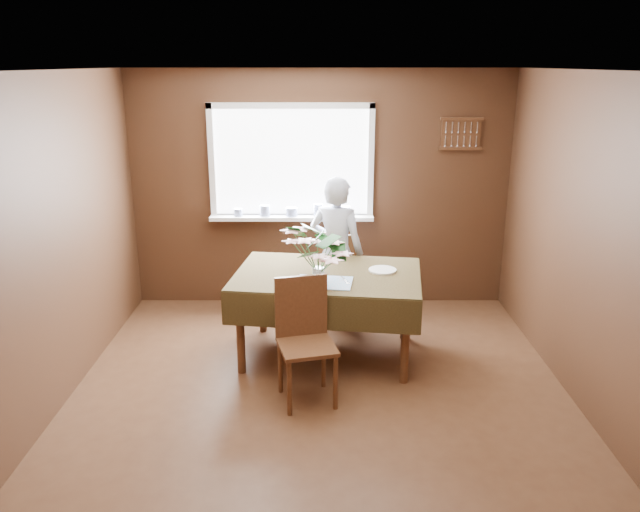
{
  "coord_description": "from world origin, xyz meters",
  "views": [
    {
      "loc": [
        0.0,
        -4.27,
        2.55
      ],
      "look_at": [
        0.0,
        0.55,
        1.05
      ],
      "focal_mm": 35.0,
      "sensor_mm": 36.0,
      "label": 1
    }
  ],
  "objects_px": {
    "dining_table": "(328,283)",
    "chair_far": "(340,272)",
    "chair_near": "(304,334)",
    "flower_bouquet": "(318,250)",
    "seated_woman": "(336,252)"
  },
  "relations": [
    {
      "from": "dining_table",
      "to": "chair_far",
      "type": "height_order",
      "value": "chair_far"
    },
    {
      "from": "chair_near",
      "to": "flower_bouquet",
      "type": "relative_size",
      "value": 1.91
    },
    {
      "from": "flower_bouquet",
      "to": "chair_far",
      "type": "bearing_deg",
      "value": 78.35
    },
    {
      "from": "dining_table",
      "to": "flower_bouquet",
      "type": "distance_m",
      "value": 0.45
    },
    {
      "from": "chair_far",
      "to": "chair_near",
      "type": "relative_size",
      "value": 0.96
    },
    {
      "from": "chair_far",
      "to": "seated_woman",
      "type": "height_order",
      "value": "seated_woman"
    },
    {
      "from": "chair_near",
      "to": "seated_woman",
      "type": "height_order",
      "value": "seated_woman"
    },
    {
      "from": "dining_table",
      "to": "seated_woman",
      "type": "xyz_separation_m",
      "value": [
        0.09,
        0.74,
        0.07
      ]
    },
    {
      "from": "chair_far",
      "to": "flower_bouquet",
      "type": "bearing_deg",
      "value": 97.31
    },
    {
      "from": "chair_far",
      "to": "chair_near",
      "type": "xyz_separation_m",
      "value": [
        -0.33,
        -1.56,
        0.02
      ]
    },
    {
      "from": "seated_woman",
      "to": "flower_bouquet",
      "type": "bearing_deg",
      "value": 100.89
    },
    {
      "from": "dining_table",
      "to": "flower_bouquet",
      "type": "xyz_separation_m",
      "value": [
        -0.08,
        -0.23,
        0.38
      ]
    },
    {
      "from": "dining_table",
      "to": "seated_woman",
      "type": "bearing_deg",
      "value": 90.0
    },
    {
      "from": "chair_far",
      "to": "seated_woman",
      "type": "relative_size",
      "value": 0.62
    },
    {
      "from": "chair_far",
      "to": "seated_woman",
      "type": "xyz_separation_m",
      "value": [
        -0.04,
        -0.1,
        0.24
      ]
    }
  ]
}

